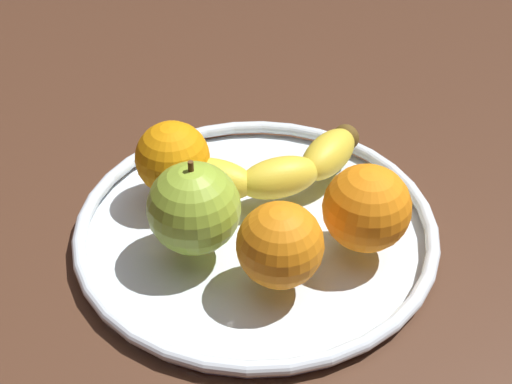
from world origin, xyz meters
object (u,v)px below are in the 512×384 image
object	(u,v)px
banana	(278,168)
orange_front_right	(280,245)
orange_back_right	(173,158)
orange_back_left	(367,208)
fruit_bowl	(256,227)
apple	(194,208)

from	to	relation	value
banana	orange_front_right	xyz separation A→B (cm)	(-1.87, -11.28, 1.53)
orange_back_right	orange_front_right	bearing A→B (deg)	-59.27
orange_front_right	orange_back_left	world-z (taller)	orange_back_left
orange_front_right	orange_back_left	xyz separation A→B (cm)	(7.47, 2.89, 0.21)
fruit_bowl	orange_back_right	bearing A→B (deg)	140.46
banana	orange_front_right	world-z (taller)	orange_front_right
fruit_bowl	orange_front_right	world-z (taller)	orange_front_right
orange_back_right	banana	bearing A→B (deg)	-6.05
banana	orange_front_right	distance (cm)	11.54
orange_back_right	orange_back_left	bearing A→B (deg)	-32.38
banana	orange_front_right	bearing A→B (deg)	-110.24
orange_back_left	banana	bearing A→B (deg)	123.73
apple	banana	bearing A→B (deg)	39.58
orange_front_right	orange_back_left	bearing A→B (deg)	21.17
fruit_bowl	banana	bearing A→B (deg)	59.08
banana	apple	world-z (taller)	apple
orange_front_right	orange_back_left	size ratio (longest dim) A/B	0.94
fruit_bowl	orange_back_left	xyz separation A→B (cm)	(8.24, -3.98, 4.43)
banana	orange_back_left	bearing A→B (deg)	-67.09
orange_front_right	apple	bearing A→B (deg)	141.83
fruit_bowl	banana	distance (cm)	5.80
fruit_bowl	orange_back_right	xyz separation A→B (cm)	(-6.52, 5.38, 4.16)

